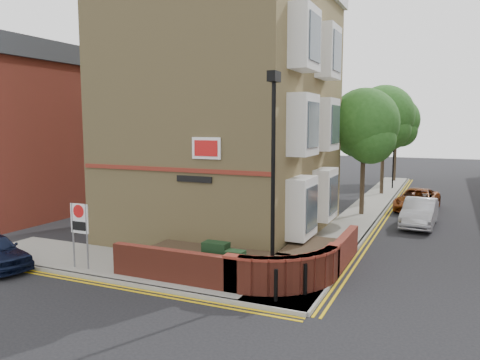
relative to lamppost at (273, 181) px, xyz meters
name	(u,v)px	position (x,y,z in m)	size (l,w,h in m)	color
ground	(205,299)	(-1.60, -1.20, -3.34)	(120.00, 120.00, 0.00)	black
pavement_corner	(136,267)	(-5.10, 0.30, -3.28)	(13.00, 3.00, 0.12)	gray
pavement_main	(367,209)	(0.40, 14.80, -3.28)	(2.00, 32.00, 0.12)	gray
kerb_side	(107,280)	(-5.10, -1.20, -3.28)	(13.00, 0.15, 0.12)	gray
kerb_main_near	(385,210)	(1.40, 14.80, -3.28)	(0.15, 32.00, 0.12)	gray
yellow_lines_side	(102,284)	(-5.10, -1.45, -3.34)	(13.00, 0.28, 0.01)	gold
yellow_lines_main	(390,211)	(1.65, 14.80, -3.34)	(0.28, 32.00, 0.01)	gold
corner_building	(233,95)	(-4.44, 6.80, 2.88)	(8.95, 10.40, 13.60)	tan
garden_wall	(241,273)	(-1.60, 1.30, -3.34)	(6.80, 6.00, 1.20)	maroon
lamppost	(273,181)	(0.00, 0.00, 0.00)	(0.25, 0.50, 6.30)	black
utility_cabinet_large	(216,261)	(-1.90, 0.10, -2.62)	(0.80, 0.45, 1.20)	black
utility_cabinet_small	(235,269)	(-1.10, -0.20, -2.67)	(0.55, 0.40, 1.10)	black
bollard_near	(276,285)	(0.40, -0.80, -2.77)	(0.11, 0.11, 0.90)	black
bollard_far	(305,279)	(1.00, 0.00, -2.77)	(0.11, 0.11, 0.90)	black
zone_sign	(80,224)	(-6.60, -0.70, -1.70)	(0.72, 0.07, 2.20)	slate
side_building	(36,131)	(-16.60, 6.80, 1.20)	(6.40, 10.40, 9.00)	maroon
tree_near	(364,128)	(0.40, 12.85, 1.36)	(3.64, 3.65, 6.70)	#382B1E
tree_mid	(384,120)	(0.40, 20.85, 1.85)	(4.03, 4.03, 7.42)	#382B1E
tree_far	(396,124)	(0.40, 28.85, 1.57)	(3.81, 3.81, 7.00)	#382B1E
traffic_light_assembly	(394,153)	(0.80, 23.80, -0.56)	(0.20, 0.16, 4.20)	black
silver_car_near	(420,213)	(3.40, 11.37, -2.68)	(1.42, 4.06, 1.34)	#AAABB2
red_car_main	(417,200)	(3.02, 15.76, -2.73)	(2.05, 4.44, 1.23)	maroon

